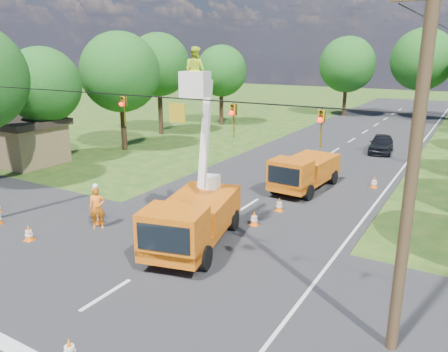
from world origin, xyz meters
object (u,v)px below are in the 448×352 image
Objects in this scene: shed at (23,140)px; tree_left_d at (120,72)px; traffic_cone_3 at (279,205)px; traffic_cone_4 at (29,233)px; second_truck at (304,171)px; tree_left_f at (221,71)px; traffic_cone_2 at (254,219)px; tree_left_e at (159,65)px; ground_worker at (97,208)px; tree_far_a at (347,65)px; traffic_cone_8 at (98,217)px; bucket_truck at (193,208)px; tree_left_c at (43,86)px; distant_car at (381,144)px; traffic_cone_1 at (70,350)px; tree_far_b at (422,60)px; pole_right_near at (413,164)px; traffic_cone_7 at (374,182)px.

tree_left_d is (3.00, 7.00, 4.50)m from shed.
traffic_cone_4 is at bearing -131.46° from traffic_cone_3.
tree_left_f is (-16.26, 17.93, 4.58)m from second_truck.
tree_left_e reaches higher than traffic_cone_2.
ground_worker is 2.95m from traffic_cone_4.
traffic_cone_8 is at bearing -89.73° from tree_far_a.
tree_left_d is at bearing 127.10° from bucket_truck.
tree_left_c is at bearing 169.85° from traffic_cone_2.
tree_left_f is at bearing 81.72° from shed.
distant_car reaches higher than traffic_cone_1.
distant_car is 0.41× the size of tree_far_b.
tree_far_a reaches higher than second_truck.
tree_left_c is at bearing -118.44° from tree_far_b.
tree_left_e reaches higher than second_truck.
distant_car is at bearing 27.29° from tree_left_d.
distant_car is (1.78, 12.34, -0.39)m from second_truck.
traffic_cone_1 is at bearing -48.07° from traffic_cone_8.
pole_right_near is 45.37m from tree_far_b.
tree_left_d is 15.01m from tree_left_f.
shed is 0.65× the size of tree_left_f.
traffic_cone_1 is 26.41m from tree_left_d.
traffic_cone_3 is 0.07× the size of tree_far_a.
second_truck is 0.58× the size of pole_right_near.
shed is 8.85m from tree_left_d.
distant_car is at bearing -17.23° from tree_left_f.
tree_left_d is at bearing 157.54° from traffic_cone_3.
traffic_cone_2 is 10.27m from pole_right_near.
tree_left_e is at bearing 124.42° from traffic_cone_1.
traffic_cone_1 is at bearing -86.04° from second_truck.
tree_left_e is 30.35m from tree_far_b.
tree_far_a is at bearing 100.85° from traffic_cone_3.
tree_far_b reaches higher than bucket_truck.
traffic_cone_3 is at bearing 0.29° from shed.
ground_worker reaches higher than traffic_cone_7.
tree_left_e reaches higher than shed.
shed is (-19.47, 2.22, 1.26)m from traffic_cone_2.
tree_left_d is (1.50, 6.00, 0.69)m from tree_left_c.
tree_far_b is at bearing 93.53° from traffic_cone_7.
tree_far_a is (10.00, 28.00, 0.06)m from tree_left_d.
shed reaches higher than traffic_cone_7.
pole_right_near is 1.06× the size of tree_left_e.
traffic_cone_4 is at bearing -125.77° from traffic_cone_7.
distant_car is 16.39m from traffic_cone_3.
second_truck is 19.88m from shed.
traffic_cone_8 is 14.39m from tree_left_c.
traffic_cone_4 is at bearing -41.96° from tree_left_c.
pole_right_near reaches higher than traffic_cone_7.
pole_right_near is at bearing -41.01° from tree_left_e.
tree_left_e is (-18.49, 13.90, 6.13)m from traffic_cone_3.
tree_far_b is at bearing 14.04° from tree_far_a.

